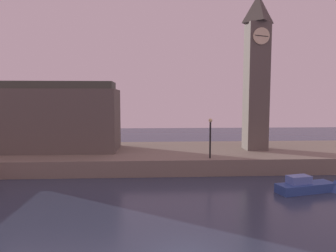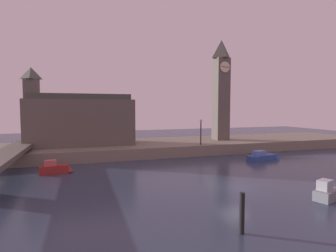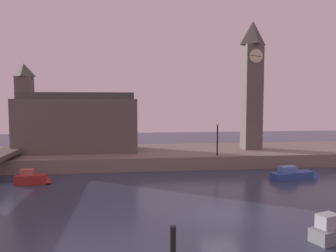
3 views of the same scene
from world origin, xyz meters
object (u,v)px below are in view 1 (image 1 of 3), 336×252
object	(u,v)px
parliament_hall	(46,117)
boat_tour_blue	(312,186)
streetlamp	(210,133)
clock_tower	(257,71)

from	to	relation	value
parliament_hall	boat_tour_blue	world-z (taller)	parliament_hall
streetlamp	clock_tower	bearing A→B (deg)	39.04
streetlamp	boat_tour_blue	size ratio (longest dim) A/B	0.69
clock_tower	boat_tour_blue	xyz separation A→B (m)	(0.78, -10.58, -9.56)
boat_tour_blue	parliament_hall	bearing A→B (deg)	154.49
clock_tower	parliament_hall	world-z (taller)	clock_tower
clock_tower	boat_tour_blue	world-z (taller)	clock_tower
streetlamp	boat_tour_blue	bearing A→B (deg)	-41.41
streetlamp	boat_tour_blue	xyz separation A→B (m)	(6.62, -5.84, -3.39)
parliament_hall	boat_tour_blue	size ratio (longest dim) A/B	2.72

